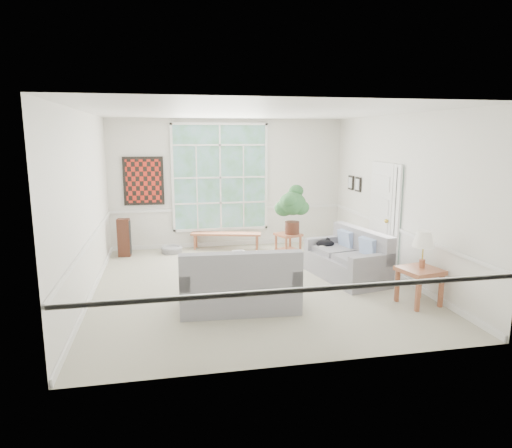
% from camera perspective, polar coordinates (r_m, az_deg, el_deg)
% --- Properties ---
extents(floor, '(5.50, 6.00, 0.01)m').
position_cam_1_polar(floor, '(8.24, -0.41, -7.51)').
color(floor, '#A6A18C').
rests_on(floor, ground).
extents(ceiling, '(5.50, 6.00, 0.02)m').
position_cam_1_polar(ceiling, '(7.83, -0.44, 13.85)').
color(ceiling, white).
rests_on(ceiling, ground).
extents(wall_back, '(5.50, 0.02, 3.00)m').
position_cam_1_polar(wall_back, '(10.84, -3.45, 5.08)').
color(wall_back, silver).
rests_on(wall_back, ground).
extents(wall_front, '(5.50, 0.02, 3.00)m').
position_cam_1_polar(wall_front, '(5.03, 6.08, -1.79)').
color(wall_front, silver).
rests_on(wall_front, ground).
extents(wall_left, '(0.02, 6.00, 3.00)m').
position_cam_1_polar(wall_left, '(7.86, -20.54, 2.17)').
color(wall_left, silver).
rests_on(wall_left, ground).
extents(wall_right, '(0.02, 6.00, 3.00)m').
position_cam_1_polar(wall_right, '(8.84, 17.40, 3.27)').
color(wall_right, silver).
rests_on(wall_right, ground).
extents(window_back, '(2.30, 0.08, 2.40)m').
position_cam_1_polar(window_back, '(10.76, -4.49, 5.82)').
color(window_back, white).
rests_on(window_back, wall_back).
extents(entry_door, '(0.08, 0.90, 2.10)m').
position_cam_1_polar(entry_door, '(9.41, 15.29, 1.05)').
color(entry_door, white).
rests_on(entry_door, floor).
extents(door_sidelight, '(0.08, 0.26, 1.90)m').
position_cam_1_polar(door_sidelight, '(8.84, 17.13, 0.99)').
color(door_sidelight, white).
rests_on(door_sidelight, wall_right).
extents(wall_art, '(0.90, 0.06, 1.10)m').
position_cam_1_polar(wall_art, '(10.68, -13.87, 5.23)').
color(wall_art, maroon).
rests_on(wall_art, wall_back).
extents(wall_frame_near, '(0.04, 0.26, 0.32)m').
position_cam_1_polar(wall_frame_near, '(10.37, 12.60, 4.85)').
color(wall_frame_near, black).
rests_on(wall_frame_near, wall_right).
extents(wall_frame_far, '(0.04, 0.26, 0.32)m').
position_cam_1_polar(wall_frame_far, '(10.74, 11.73, 5.08)').
color(wall_frame_far, black).
rests_on(wall_frame_far, wall_right).
extents(loveseat_right, '(1.18, 1.81, 0.91)m').
position_cam_1_polar(loveseat_right, '(8.58, 11.25, -3.78)').
color(loveseat_right, gray).
rests_on(loveseat_right, floor).
extents(loveseat_front, '(1.84, 1.03, 0.96)m').
position_cam_1_polar(loveseat_front, '(7.00, -2.14, -6.70)').
color(loveseat_front, gray).
rests_on(loveseat_front, floor).
extents(coffee_table, '(1.02, 0.57, 0.38)m').
position_cam_1_polar(coffee_table, '(8.74, -2.46, -5.11)').
color(coffee_table, '#9B5639').
rests_on(coffee_table, floor).
extents(pewter_bowl, '(0.34, 0.34, 0.07)m').
position_cam_1_polar(pewter_bowl, '(8.74, -2.19, -3.59)').
color(pewter_bowl, gray).
rests_on(pewter_bowl, coffee_table).
extents(window_bench, '(1.66, 0.71, 0.38)m').
position_cam_1_polar(window_bench, '(10.69, -3.76, -2.13)').
color(window_bench, '#9B5639').
rests_on(window_bench, floor).
extents(end_table, '(0.62, 0.62, 0.48)m').
position_cam_1_polar(end_table, '(10.18, 4.03, -2.50)').
color(end_table, '#9B5639').
rests_on(end_table, floor).
extents(houseplant, '(0.89, 0.89, 1.10)m').
position_cam_1_polar(houseplant, '(9.99, 4.57, 1.85)').
color(houseplant, '#28582D').
rests_on(houseplant, end_table).
extents(side_table, '(0.68, 0.68, 0.58)m').
position_cam_1_polar(side_table, '(7.63, 19.69, -7.35)').
color(side_table, '#9B5639').
rests_on(side_table, floor).
extents(table_lamp, '(0.47, 0.47, 0.58)m').
position_cam_1_polar(table_lamp, '(7.54, 20.15, -3.01)').
color(table_lamp, white).
rests_on(table_lamp, side_table).
extents(pet_bed, '(0.62, 0.62, 0.14)m').
position_cam_1_polar(pet_bed, '(10.54, -10.49, -3.15)').
color(pet_bed, gray).
rests_on(pet_bed, floor).
extents(floor_speaker, '(0.28, 0.23, 0.84)m').
position_cam_1_polar(floor_speaker, '(10.39, -16.17, -1.64)').
color(floor_speaker, '#401E14').
rests_on(floor_speaker, floor).
extents(cat, '(0.38, 0.29, 0.17)m').
position_cam_1_polar(cat, '(8.99, 8.65, -2.40)').
color(cat, black).
rests_on(cat, loveseat_right).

